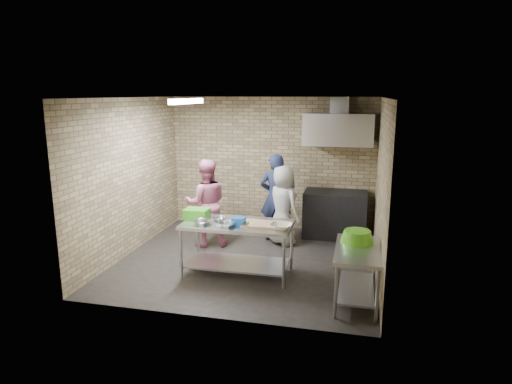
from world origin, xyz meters
TOP-DOWN VIEW (x-y plane):
  - floor at (0.00, 0.00)m, footprint 4.20×4.20m
  - ceiling at (0.00, 0.00)m, footprint 4.20×4.20m
  - back_wall at (0.00, 2.00)m, footprint 4.20×0.06m
  - front_wall at (0.00, -2.00)m, footprint 4.20×0.06m
  - left_wall at (-2.10, 0.00)m, footprint 0.06×4.00m
  - right_wall at (2.10, 0.00)m, footprint 0.06×4.00m
  - prep_table at (-0.01, -0.59)m, footprint 1.67×0.83m
  - side_counter at (1.80, -1.10)m, footprint 0.60×1.20m
  - stove at (1.35, 1.65)m, footprint 1.20×0.70m
  - range_hood at (1.35, 1.70)m, footprint 1.30×0.60m
  - hood_duct at (1.35, 1.85)m, footprint 0.35×0.30m
  - wall_shelf at (1.65, 1.89)m, footprint 0.80×0.20m
  - fluorescent_fixture at (-1.00, 0.00)m, footprint 0.10×1.25m
  - green_crate at (-0.71, -0.47)m, footprint 0.37×0.28m
  - blue_tub at (0.04, -0.69)m, footprint 0.19×0.19m
  - cutting_board at (0.34, -0.61)m, footprint 0.51×0.39m
  - mixing_bowl_a at (-0.51, -0.79)m, footprint 0.29×0.29m
  - mixing_bowl_b at (-0.31, -0.54)m, footprint 0.22×0.22m
  - mixing_bowl_c at (-0.11, -0.81)m, footprint 0.27×0.27m
  - ceramic_bowl at (0.69, -0.74)m, footprint 0.36×0.36m
  - green_basin at (1.78, -0.85)m, footprint 0.46×0.46m
  - bottle_green at (1.80, 1.89)m, footprint 0.06×0.06m
  - man_navy at (0.26, 1.17)m, footprint 0.63×0.43m
  - woman_pink at (-0.93, 0.59)m, footprint 0.96×0.86m
  - woman_white at (0.43, 1.01)m, footprint 0.86×0.82m

SIDE VIEW (x-z plane):
  - floor at x=0.00m, z-range 0.00..0.00m
  - side_counter at x=1.80m, z-range 0.00..0.75m
  - prep_table at x=-0.01m, z-range 0.00..0.83m
  - stove at x=1.35m, z-range 0.00..0.90m
  - woman_white at x=0.43m, z-range 0.00..1.48m
  - woman_pink at x=-0.93m, z-range 0.00..1.61m
  - green_basin at x=1.78m, z-range 0.75..0.92m
  - man_navy at x=0.26m, z-range 0.00..1.67m
  - cutting_board at x=0.34m, z-range 0.83..0.86m
  - mixing_bowl_c at x=-0.11m, z-range 0.83..0.89m
  - mixing_bowl_b at x=-0.31m, z-range 0.83..0.90m
  - mixing_bowl_a at x=-0.51m, z-range 0.83..0.90m
  - ceramic_bowl at x=0.69m, z-range 0.83..0.91m
  - blue_tub at x=0.04m, z-range 0.83..0.95m
  - green_crate at x=-0.71m, z-range 0.83..0.98m
  - back_wall at x=0.00m, z-range 0.00..2.70m
  - front_wall at x=0.00m, z-range 0.00..2.70m
  - left_wall at x=-2.10m, z-range 0.00..2.70m
  - right_wall at x=2.10m, z-range 0.00..2.70m
  - wall_shelf at x=1.65m, z-range 1.90..1.94m
  - bottle_green at x=1.80m, z-range 1.94..2.09m
  - range_hood at x=1.35m, z-range 1.80..2.40m
  - hood_duct at x=1.35m, z-range 2.40..2.70m
  - fluorescent_fixture at x=-1.00m, z-range 2.60..2.68m
  - ceiling at x=0.00m, z-range 2.70..2.70m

